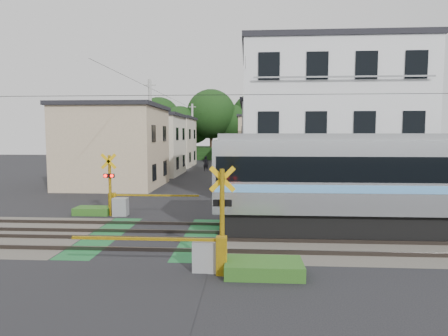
# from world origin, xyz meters

# --- Properties ---
(ground) EXTENTS (120.00, 120.00, 0.00)m
(ground) POSITION_xyz_m (0.00, 0.00, 0.00)
(ground) COLOR black
(track_bed) EXTENTS (120.00, 120.00, 0.14)m
(track_bed) POSITION_xyz_m (0.00, 0.00, 0.04)
(track_bed) COLOR #47423A
(track_bed) RESTS_ON ground
(crossing_signal_near) EXTENTS (4.74, 0.65, 3.09)m
(crossing_signal_near) POSITION_xyz_m (2.59, -3.65, 0.71)
(crossing_signal_near) COLOR #EBB00C
(crossing_signal_near) RESTS_ON ground
(crossing_signal_far) EXTENTS (4.74, 0.65, 3.09)m
(crossing_signal_far) POSITION_xyz_m (-2.59, 3.65, 0.71)
(crossing_signal_far) COLOR #EBB00C
(crossing_signal_far) RESTS_ON ground
(apartment_block) EXTENTS (10.20, 8.36, 9.30)m
(apartment_block) POSITION_xyz_m (8.50, 9.49, 4.66)
(apartment_block) COLOR silver
(apartment_block) RESTS_ON ground
(houses_row) EXTENTS (22.07, 31.35, 6.80)m
(houses_row) POSITION_xyz_m (0.25, 25.92, 3.24)
(houses_row) COLOR tan
(houses_row) RESTS_ON ground
(tree_hill) EXTENTS (40.00, 13.32, 11.41)m
(tree_hill) POSITION_xyz_m (0.88, 48.00, 5.55)
(tree_hill) COLOR black
(tree_hill) RESTS_ON ground
(catenary) EXTENTS (60.00, 5.04, 7.00)m
(catenary) POSITION_xyz_m (6.00, 0.03, 3.70)
(catenary) COLOR #2D2D33
(catenary) RESTS_ON ground
(utility_poles) EXTENTS (7.90, 42.00, 8.00)m
(utility_poles) POSITION_xyz_m (-1.05, 23.01, 4.08)
(utility_poles) COLOR #A5A5A0
(utility_poles) RESTS_ON ground
(pedestrian) EXTENTS (0.64, 0.45, 1.68)m
(pedestrian) POSITION_xyz_m (-0.87, 26.78, 0.84)
(pedestrian) COLOR black
(pedestrian) RESTS_ON ground
(weed_patches) EXTENTS (10.25, 8.80, 0.40)m
(weed_patches) POSITION_xyz_m (1.76, -0.09, 0.18)
(weed_patches) COLOR #2D5E1E
(weed_patches) RESTS_ON ground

